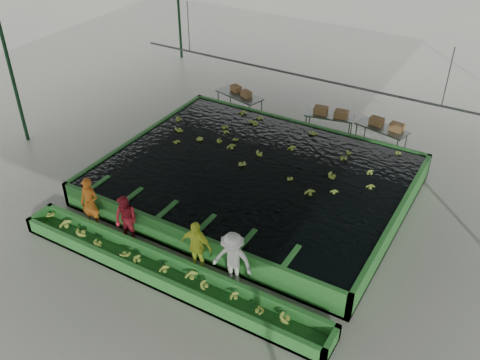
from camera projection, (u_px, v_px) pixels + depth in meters
The scene contains 21 objects.
ground at pixel (232, 212), 17.62m from camera, with size 80.00×80.00×0.00m, color gray.
shed_roof at pixel (231, 69), 14.85m from camera, with size 20.00×22.00×0.04m, color gray.
shed_posts at pixel (232, 147), 16.23m from camera, with size 20.00×22.00×5.00m, color black, non-canonical shape.
flotation_tank at pixel (255, 179), 18.45m from camera, with size 10.00×8.00×0.90m, color #2A722B, non-canonical shape.
tank_water at pixel (255, 170), 18.23m from camera, with size 9.70×7.70×0.00m, color black.
sorting_trough at pixel (166, 273), 14.90m from camera, with size 10.00×1.00×0.50m, color #2A722B, non-canonical shape.
cableway_rail at pixel (302, 76), 19.55m from camera, with size 0.08×0.08×14.00m, color #59605B.
rail_hanger_left at pixel (188, 27), 21.10m from camera, with size 0.04×0.04×2.00m, color #59605B.
rail_hanger_right at pixel (448, 77), 16.89m from camera, with size 0.04×0.04×2.00m, color #59605B.
worker_a at pixel (90, 203), 16.59m from camera, with size 0.63×0.42×1.73m, color #CD661B.
worker_b at pixel (126, 219), 16.03m from camera, with size 0.77×0.60×1.58m, color #B6202E.
worker_c at pixel (196, 246), 14.93m from camera, with size 0.99×0.41×1.68m, color #E7F83F.
worker_d at pixel (233, 260), 14.41m from camera, with size 1.14×0.65×1.76m, color white.
packing_table_left at pixel (240, 105), 23.30m from camera, with size 2.14×0.85×0.97m, color #59605B, non-canonical shape.
packing_table_mid at pixel (329, 124), 21.84m from camera, with size 1.96×0.78×0.89m, color #59605B, non-canonical shape.
packing_table_right at pixel (380, 138), 20.90m from camera, with size 2.01×0.80×0.91m, color #59605B, non-canonical shape.
box_stack_left at pixel (241, 94), 23.08m from camera, with size 1.16×0.32×0.25m, color brown, non-canonical shape.
box_stack_mid at pixel (331, 115), 21.54m from camera, with size 1.38×0.38×0.30m, color brown, non-canonical shape.
box_stack_right at pixel (386, 127), 20.63m from camera, with size 1.34×0.37×0.29m, color brown, non-canonical shape.
floating_bananas at pixel (266, 159), 18.80m from camera, with size 8.53×5.82×0.12m, color #91AF37, non-canonical shape.
trough_bananas at pixel (165, 269), 14.81m from camera, with size 9.22×0.61×0.12m, color #91AF37, non-canonical shape.
Camera 1 is at (7.33, -12.01, 10.66)m, focal length 40.00 mm.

